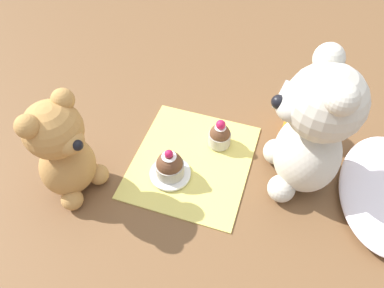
{
  "coord_description": "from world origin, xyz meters",
  "views": [
    {
      "loc": [
        0.44,
        0.14,
        0.61
      ],
      "look_at": [
        0.0,
        0.0,
        0.06
      ],
      "focal_mm": 35.0,
      "sensor_mm": 36.0,
      "label": 1
    }
  ],
  "objects_px": {
    "teddy_bear_tan": "(63,151)",
    "saucer_plate": "(170,174)",
    "teddy_bear_cream": "(313,131)",
    "teaspoon": "(282,94)",
    "cupcake_near_cream_bear": "(220,135)",
    "cupcake_near_tan_bear": "(170,166)",
    "juice_glass": "(299,118)"
  },
  "relations": [
    {
      "from": "teddy_bear_cream",
      "to": "teaspoon",
      "type": "height_order",
      "value": "teddy_bear_cream"
    },
    {
      "from": "cupcake_near_cream_bear",
      "to": "cupcake_near_tan_bear",
      "type": "relative_size",
      "value": 0.98
    },
    {
      "from": "teddy_bear_cream",
      "to": "teddy_bear_tan",
      "type": "relative_size",
      "value": 1.28
    },
    {
      "from": "teddy_bear_cream",
      "to": "cupcake_near_cream_bear",
      "type": "distance_m",
      "value": 0.2
    },
    {
      "from": "cupcake_near_cream_bear",
      "to": "cupcake_near_tan_bear",
      "type": "xyz_separation_m",
      "value": [
        0.11,
        -0.07,
        0.0
      ]
    },
    {
      "from": "teddy_bear_tan",
      "to": "teaspoon",
      "type": "height_order",
      "value": "teddy_bear_tan"
    },
    {
      "from": "cupcake_near_cream_bear",
      "to": "saucer_plate",
      "type": "xyz_separation_m",
      "value": [
        0.11,
        -0.07,
        -0.02
      ]
    },
    {
      "from": "cupcake_near_cream_bear",
      "to": "saucer_plate",
      "type": "bearing_deg",
      "value": -32.91
    },
    {
      "from": "juice_glass",
      "to": "teaspoon",
      "type": "relative_size",
      "value": 0.83
    },
    {
      "from": "teaspoon",
      "to": "teddy_bear_tan",
      "type": "bearing_deg",
      "value": 147.18
    },
    {
      "from": "teddy_bear_tan",
      "to": "saucer_plate",
      "type": "xyz_separation_m",
      "value": [
        -0.08,
        0.17,
        -0.1
      ]
    },
    {
      "from": "juice_glass",
      "to": "teaspoon",
      "type": "bearing_deg",
      "value": -156.59
    },
    {
      "from": "teddy_bear_tan",
      "to": "teaspoon",
      "type": "bearing_deg",
      "value": -24.27
    },
    {
      "from": "teddy_bear_tan",
      "to": "juice_glass",
      "type": "height_order",
      "value": "teddy_bear_tan"
    },
    {
      "from": "cupcake_near_cream_bear",
      "to": "juice_glass",
      "type": "bearing_deg",
      "value": 120.58
    },
    {
      "from": "saucer_plate",
      "to": "teaspoon",
      "type": "bearing_deg",
      "value": 150.96
    },
    {
      "from": "saucer_plate",
      "to": "teaspoon",
      "type": "distance_m",
      "value": 0.35
    },
    {
      "from": "teddy_bear_cream",
      "to": "saucer_plate",
      "type": "bearing_deg",
      "value": -89.0
    },
    {
      "from": "cupcake_near_cream_bear",
      "to": "saucer_plate",
      "type": "relative_size",
      "value": 0.83
    },
    {
      "from": "cupcake_near_tan_bear",
      "to": "teaspoon",
      "type": "xyz_separation_m",
      "value": [
        -0.31,
        0.17,
        -0.03
      ]
    },
    {
      "from": "teddy_bear_tan",
      "to": "cupcake_near_cream_bear",
      "type": "xyz_separation_m",
      "value": [
        -0.18,
        0.24,
        -0.08
      ]
    },
    {
      "from": "teddy_bear_tan",
      "to": "cupcake_near_cream_bear",
      "type": "height_order",
      "value": "teddy_bear_tan"
    },
    {
      "from": "teddy_bear_cream",
      "to": "juice_glass",
      "type": "bearing_deg",
      "value": 172.25
    },
    {
      "from": "teddy_bear_tan",
      "to": "cupcake_near_cream_bear",
      "type": "bearing_deg",
      "value": -34.91
    },
    {
      "from": "saucer_plate",
      "to": "teddy_bear_cream",
      "type": "bearing_deg",
      "value": 107.37
    },
    {
      "from": "cupcake_near_tan_bear",
      "to": "cupcake_near_cream_bear",
      "type": "bearing_deg",
      "value": 147.09
    },
    {
      "from": "cupcake_near_tan_bear",
      "to": "teaspoon",
      "type": "distance_m",
      "value": 0.35
    },
    {
      "from": "saucer_plate",
      "to": "cupcake_near_tan_bear",
      "type": "bearing_deg",
      "value": 0.0
    },
    {
      "from": "teddy_bear_tan",
      "to": "teaspoon",
      "type": "xyz_separation_m",
      "value": [
        -0.38,
        0.34,
        -0.1
      ]
    },
    {
      "from": "teddy_bear_cream",
      "to": "cupcake_near_tan_bear",
      "type": "bearing_deg",
      "value": -89.0
    },
    {
      "from": "teaspoon",
      "to": "saucer_plate",
      "type": "bearing_deg",
      "value": 159.35
    },
    {
      "from": "cupcake_near_tan_bear",
      "to": "juice_glass",
      "type": "bearing_deg",
      "value": 131.89
    }
  ]
}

